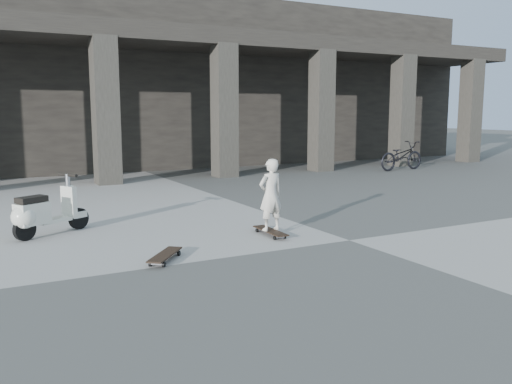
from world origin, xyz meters
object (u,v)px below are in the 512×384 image
skateboard_spare (165,255)px  bicycle (401,156)px  scooter (39,214)px  child (271,195)px  longboard (270,231)px

skateboard_spare → bicycle: bearing=-17.1°
scooter → bicycle: 13.02m
skateboard_spare → child: size_ratio=0.66×
skateboard_spare → scooter: bearing=69.9°
bicycle → skateboard_spare: bearing=119.8°
bicycle → scooter: bearing=108.2°
skateboard_spare → scooter: 2.64m
skateboard_spare → child: bearing=-32.5°
longboard → bicycle: (8.77, 6.42, 0.42)m
skateboard_spare → child: (2.01, 0.64, 0.60)m
skateboard_spare → child: child is taller
skateboard_spare → scooter: scooter is taller
longboard → child: 0.60m
longboard → skateboard_spare: bearing=109.0°
longboard → skateboard_spare: (-2.01, -0.64, 0.01)m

